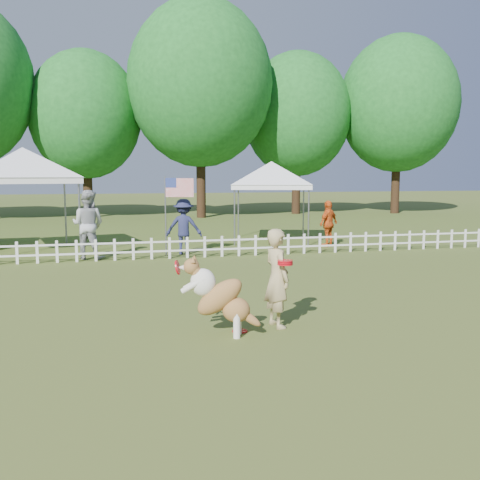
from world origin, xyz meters
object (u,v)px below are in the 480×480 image
at_px(canopy_tent_left, 25,201).
at_px(spectator_b, 184,227).
at_px(spectator_a, 88,225).
at_px(spectator_c, 328,224).
at_px(dog, 221,297).
at_px(flag_pole, 166,216).
at_px(frisbee_on_turf, 240,331).
at_px(canopy_tent_right, 271,202).
at_px(handler, 277,278).

height_order(canopy_tent_left, spectator_b, canopy_tent_left).
bearing_deg(spectator_a, spectator_c, -151.15).
xyz_separation_m(dog, spectator_b, (0.56, 8.16, 0.24)).
bearing_deg(flag_pole, spectator_b, 42.40).
height_order(frisbee_on_turf, spectator_a, spectator_a).
relative_size(flag_pole, spectator_b, 1.41).
height_order(canopy_tent_left, flag_pole, canopy_tent_left).
bearing_deg(spectator_c, spectator_a, -26.64).
relative_size(dog, frisbee_on_turf, 5.11).
relative_size(canopy_tent_left, canopy_tent_right, 1.13).
height_order(frisbee_on_turf, canopy_tent_right, canopy_tent_right).
height_order(handler, frisbee_on_turf, handler).
xyz_separation_m(frisbee_on_turf, canopy_tent_left, (-4.37, 9.78, 1.54)).
bearing_deg(frisbee_on_turf, spectator_a, 107.51).
xyz_separation_m(dog, canopy_tent_left, (-4.06, 9.91, 0.97)).
height_order(frisbee_on_turf, spectator_c, spectator_c).
relative_size(handler, dog, 1.33).
bearing_deg(canopy_tent_left, dog, -80.58).
bearing_deg(canopy_tent_right, frisbee_on_turf, -92.95).
height_order(frisbee_on_turf, flag_pole, flag_pole).
bearing_deg(flag_pole, spectator_a, -160.69).
distance_m(flag_pole, spectator_b, 0.69).
distance_m(frisbee_on_turf, canopy_tent_left, 10.82).
height_order(flag_pole, spectator_c, flag_pole).
bearing_deg(frisbee_on_turf, canopy_tent_left, 114.07).
bearing_deg(handler, spectator_a, 11.33).
xyz_separation_m(dog, spectator_a, (-2.15, 7.92, 0.38)).
xyz_separation_m(canopy_tent_right, flag_pole, (-3.96, -2.61, -0.22)).
bearing_deg(dog, flag_pole, 108.44).
bearing_deg(spectator_b, spectator_a, 18.23).
bearing_deg(spectator_b, canopy_tent_left, -7.58).
bearing_deg(spectator_c, dog, 25.57).
distance_m(dog, frisbee_on_turf, 0.66).
relative_size(frisbee_on_turf, flag_pole, 0.10).
bearing_deg(canopy_tent_left, spectator_a, -59.00).
height_order(flag_pole, spectator_b, flag_pole).
relative_size(flag_pole, spectator_c, 1.52).
bearing_deg(spectator_b, handler, 105.90).
height_order(canopy_tent_left, spectator_c, canopy_tent_left).
relative_size(dog, flag_pole, 0.50).
bearing_deg(canopy_tent_left, canopy_tent_right, -8.41).
distance_m(canopy_tent_left, flag_pole, 4.54).
distance_m(canopy_tent_left, canopy_tent_right, 8.05).
distance_m(canopy_tent_right, flag_pole, 4.75).
xyz_separation_m(dog, frisbee_on_turf, (0.31, 0.13, -0.57)).
xyz_separation_m(spectator_a, spectator_b, (2.71, 0.24, -0.14)).
bearing_deg(spectator_c, canopy_tent_right, -84.80).
xyz_separation_m(handler, canopy_tent_right, (3.03, 10.27, 0.60)).
height_order(canopy_tent_right, spectator_b, canopy_tent_right).
relative_size(canopy_tent_left, spectator_b, 1.89).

